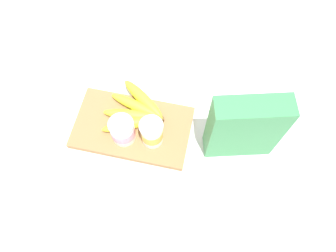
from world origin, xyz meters
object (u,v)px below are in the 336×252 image
yogurt_cup_front (152,133)px  cereal_box (244,128)px  spoon (45,106)px  yogurt_cup_back (123,130)px  banana_bunch (137,110)px  cutting_board (133,127)px

yogurt_cup_front → cereal_box: bearing=-170.7°
cereal_box → spoon: size_ratio=1.90×
yogurt_cup_back → banana_bunch: yogurt_cup_back is taller
banana_bunch → cereal_box: bearing=173.7°
cereal_box → spoon: bearing=164.3°
cereal_box → banana_bunch: 0.33m
cereal_box → banana_bunch: size_ratio=1.19×
cereal_box → yogurt_cup_back: bearing=173.3°
cutting_board → cereal_box: (-0.32, -0.01, 0.12)m
yogurt_cup_front → yogurt_cup_back: 0.09m
spoon → cereal_box: bearing=179.3°
yogurt_cup_back → yogurt_cup_front: bearing=-174.4°
cereal_box → yogurt_cup_front: (0.25, 0.04, -0.06)m
yogurt_cup_front → yogurt_cup_back: size_ratio=1.12×
cutting_board → banana_bunch: 0.05m
cutting_board → yogurt_cup_back: 0.07m
yogurt_cup_back → spoon: (0.28, -0.06, -0.06)m
yogurt_cup_back → spoon: bearing=-11.3°
cereal_box → banana_bunch: cereal_box is taller
yogurt_cup_front → spoon: size_ratio=0.73×
cutting_board → cereal_box: 0.34m
cereal_box → cutting_board: bearing=166.9°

